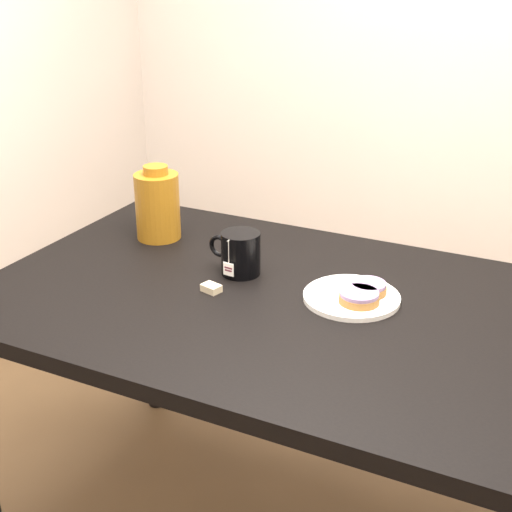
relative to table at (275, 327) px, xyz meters
name	(u,v)px	position (x,y,z in m)	size (l,w,h in m)	color
table	(275,327)	(0.00, 0.00, 0.00)	(1.40, 0.90, 0.75)	black
plate	(352,297)	(0.17, 0.06, 0.09)	(0.23, 0.23, 0.02)	white
bagel_back	(368,288)	(0.20, 0.09, 0.11)	(0.09, 0.09, 0.03)	brown
bagel_front	(359,297)	(0.20, 0.04, 0.11)	(0.13, 0.13, 0.03)	brown
mug	(240,253)	(-0.13, 0.08, 0.14)	(0.15, 0.11, 0.11)	black
teabag_pouch	(211,288)	(-0.15, -0.04, 0.09)	(0.04, 0.03, 0.02)	#C6B793
bagel_package	(158,205)	(-0.45, 0.20, 0.18)	(0.13, 0.13, 0.21)	brown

